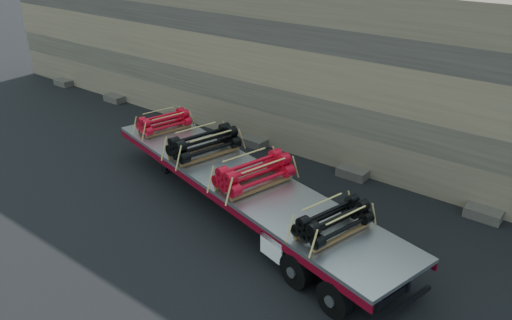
{
  "coord_description": "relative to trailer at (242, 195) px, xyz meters",
  "views": [
    {
      "loc": [
        9.81,
        -11.61,
        9.21
      ],
      "look_at": [
        0.14,
        0.82,
        1.66
      ],
      "focal_mm": 35.0,
      "sensor_mm": 36.0,
      "label": 1
    }
  ],
  "objects": [
    {
      "name": "bundle_midfront",
      "position": [
        -2.26,
        0.56,
        1.13
      ],
      "size": [
        1.83,
        2.75,
        0.89
      ],
      "primitive_type": null,
      "rotation": [
        0.0,
        0.0,
        -0.24
      ],
      "color": "black",
      "rests_on": "trailer"
    },
    {
      "name": "bundle_rear",
      "position": [
        4.12,
        -1.03,
        1.07
      ],
      "size": [
        1.59,
        2.38,
        0.77
      ],
      "primitive_type": null,
      "rotation": [
        0.0,
        0.0,
        -0.24
      ],
      "color": "black",
      "rests_on": "trailer"
    },
    {
      "name": "bundle_midrear",
      "position": [
        0.67,
        -0.17,
        1.12
      ],
      "size": [
        1.82,
        2.73,
        0.89
      ],
      "primitive_type": null,
      "rotation": [
        0.0,
        0.0,
        -0.24
      ],
      "color": "red",
      "rests_on": "trailer"
    },
    {
      "name": "rock_wall",
      "position": [
        -0.21,
        6.57,
        2.82
      ],
      "size": [
        44.0,
        3.0,
        7.0
      ],
      "primitive_type": "cube",
      "color": "#7A6B54",
      "rests_on": "ground"
    },
    {
      "name": "bundle_front",
      "position": [
        -5.21,
        1.3,
        1.04
      ],
      "size": [
        1.5,
        2.24,
        0.73
      ],
      "primitive_type": null,
      "rotation": [
        0.0,
        0.0,
        -0.24
      ],
      "color": "red",
      "rests_on": "trailer"
    },
    {
      "name": "trailer",
      "position": [
        0.0,
        0.0,
        0.0
      ],
      "size": [
        13.79,
        5.82,
        1.36
      ],
      "primitive_type": null,
      "rotation": [
        0.0,
        0.0,
        -0.24
      ],
      "color": "#A8ABAF",
      "rests_on": "ground"
    },
    {
      "name": "ground",
      "position": [
        -0.21,
        0.07,
        -0.68
      ],
      "size": [
        120.0,
        120.0,
        0.0
      ],
      "primitive_type": "plane",
      "color": "black",
      "rests_on": "ground"
    }
  ]
}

